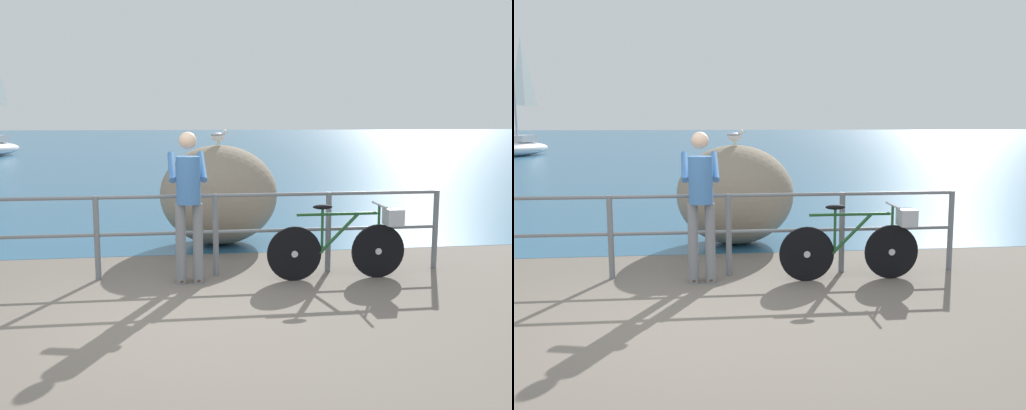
% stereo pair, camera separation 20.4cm
% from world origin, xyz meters
% --- Properties ---
extents(ground_plane, '(120.00, 120.00, 0.10)m').
position_xyz_m(ground_plane, '(0.00, 20.00, -0.05)').
color(ground_plane, '#6B6056').
extents(sea_surface, '(120.00, 90.00, 0.01)m').
position_xyz_m(sea_surface, '(0.00, 47.80, 0.00)').
color(sea_surface, '#285B7F').
rests_on(sea_surface, ground_plane).
extents(promenade_railing, '(7.17, 0.07, 1.02)m').
position_xyz_m(promenade_railing, '(0.00, 1.65, 0.64)').
color(promenade_railing, slate).
rests_on(promenade_railing, ground_plane).
extents(bicycle, '(1.70, 0.48, 0.92)m').
position_xyz_m(bicycle, '(2.29, 1.30, 0.46)').
color(bicycle, black).
rests_on(bicycle, ground_plane).
extents(person_at_railing, '(0.46, 0.65, 1.78)m').
position_xyz_m(person_at_railing, '(0.38, 1.37, 0.99)').
color(person_at_railing, slate).
rests_on(person_at_railing, ground_plane).
extents(breakwater_boulder_main, '(1.80, 1.64, 1.53)m').
position_xyz_m(breakwater_boulder_main, '(0.88, 3.51, 0.76)').
color(breakwater_boulder_main, gray).
rests_on(breakwater_boulder_main, ground).
extents(seagull, '(0.32, 0.24, 0.23)m').
position_xyz_m(seagull, '(0.88, 3.50, 1.67)').
color(seagull, gold).
rests_on(seagull, breakwater_boulder_main).
extents(sailboat, '(2.64, 4.58, 6.16)m').
position_xyz_m(sailboat, '(-9.21, 25.79, 0.71)').
color(sailboat, white).
rests_on(sailboat, sea_surface).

